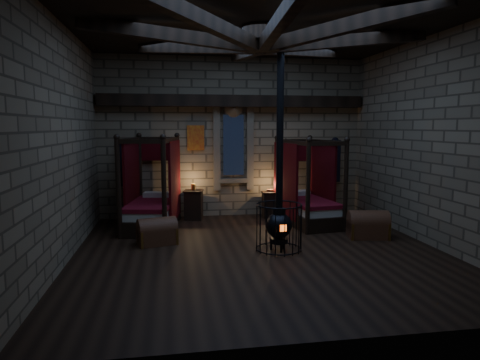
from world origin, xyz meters
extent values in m
cube|color=black|center=(0.00, 0.00, 0.00)|extent=(7.00, 7.00, 0.01)
cube|color=#847054|center=(0.00, 3.50, 2.10)|extent=(7.00, 0.02, 4.20)
cube|color=#847054|center=(0.00, -3.50, 2.10)|extent=(7.00, 0.02, 4.20)
cube|color=#847054|center=(-3.50, 0.00, 2.10)|extent=(0.02, 7.00, 4.20)
cube|color=#847054|center=(3.50, 0.00, 2.10)|extent=(0.02, 7.00, 4.20)
cube|color=black|center=(0.00, 0.00, 4.20)|extent=(7.00, 7.00, 0.01)
cube|color=black|center=(0.00, 3.32, 3.05)|extent=(6.86, 0.35, 0.30)
cylinder|color=black|center=(0.00, 0.00, 4.05)|extent=(0.70, 0.70, 0.25)
cube|color=black|center=(0.00, 3.45, 1.90)|extent=(0.55, 0.04, 1.60)
cube|color=#980F0D|center=(-1.00, 3.46, 2.10)|extent=(0.45, 0.03, 0.65)
cube|color=black|center=(-2.80, 3.34, 1.45)|extent=(0.30, 0.10, 1.15)
cube|color=black|center=(2.80, 3.34, 1.45)|extent=(0.30, 0.10, 1.15)
cube|color=black|center=(-2.13, 2.32, 0.17)|extent=(1.37, 2.16, 0.35)
cube|color=beige|center=(-2.13, 2.32, 0.45)|extent=(1.23, 1.99, 0.21)
cube|color=maroon|center=(-2.13, 2.32, 0.58)|extent=(1.29, 2.04, 0.10)
cube|color=beige|center=(-2.00, 3.05, 0.68)|extent=(0.73, 0.45, 0.14)
cube|color=#4E060A|center=(-1.96, 3.30, 1.79)|extent=(1.06, 0.22, 0.53)
cylinder|color=black|center=(-2.76, 1.44, 1.07)|extent=(0.11, 0.11, 2.13)
cylinder|color=black|center=(-2.44, 3.36, 1.07)|extent=(0.11, 0.11, 2.13)
cylinder|color=black|center=(-1.81, 1.28, 1.07)|extent=(0.11, 0.11, 2.13)
cylinder|color=black|center=(-1.49, 3.19, 1.07)|extent=(0.11, 0.11, 2.13)
cube|color=#4E060A|center=(-2.58, 2.69, 1.11)|extent=(0.30, 1.44, 1.89)
cube|color=#4E060A|center=(-1.57, 2.52, 1.11)|extent=(0.30, 1.44, 1.89)
cube|color=black|center=(1.67, 2.14, 0.17)|extent=(1.26, 2.07, 0.34)
cube|color=beige|center=(1.67, 2.14, 0.43)|extent=(1.13, 1.90, 0.21)
cube|color=maroon|center=(1.67, 2.14, 0.56)|extent=(1.19, 1.95, 0.09)
cube|color=beige|center=(1.57, 2.85, 0.66)|extent=(0.69, 0.41, 0.13)
cube|color=#4E060A|center=(1.54, 3.10, 1.74)|extent=(1.03, 0.18, 0.52)
cylinder|color=black|center=(1.32, 1.15, 1.03)|extent=(0.10, 0.10, 2.06)
cylinder|color=black|center=(1.08, 3.01, 1.03)|extent=(0.10, 0.10, 2.06)
cylinder|color=black|center=(2.25, 1.27, 1.03)|extent=(0.10, 0.10, 2.06)
cylinder|color=black|center=(2.01, 3.13, 1.03)|extent=(0.10, 0.10, 2.06)
cube|color=#4E060A|center=(1.14, 2.35, 1.08)|extent=(0.24, 1.40, 1.83)
cube|color=#4E060A|center=(2.12, 2.48, 1.08)|extent=(0.24, 1.40, 1.83)
cube|color=#582F1B|center=(-1.96, 0.87, 0.16)|extent=(0.86, 0.65, 0.32)
cylinder|color=#582F1B|center=(-1.96, 0.87, 0.32)|extent=(0.86, 0.65, 0.47)
cube|color=#B08236|center=(-2.31, 0.78, 0.16)|extent=(0.17, 0.48, 0.34)
cube|color=#B08236|center=(-1.62, 0.97, 0.16)|extent=(0.17, 0.48, 0.34)
cube|color=#582F1B|center=(2.53, 0.65, 0.17)|extent=(0.91, 0.65, 0.35)
cylinder|color=#582F1B|center=(2.53, 0.65, 0.35)|extent=(0.91, 0.65, 0.51)
cube|color=#B08236|center=(2.15, 0.72, 0.17)|extent=(0.15, 0.53, 0.37)
cube|color=#B08236|center=(2.91, 0.58, 0.17)|extent=(0.15, 0.53, 0.37)
cube|color=black|center=(-1.10, 3.11, 0.36)|extent=(0.51, 0.50, 0.73)
cube|color=black|center=(-1.10, 3.11, 0.75)|extent=(0.56, 0.55, 0.04)
cylinder|color=#B08236|center=(-1.10, 3.11, 0.85)|extent=(0.10, 0.10, 0.17)
cube|color=black|center=(0.92, 3.07, 0.32)|extent=(0.40, 0.38, 0.64)
cube|color=black|center=(0.92, 3.07, 0.66)|extent=(0.44, 0.42, 0.04)
cube|color=#582F1B|center=(0.92, 3.07, 0.72)|extent=(0.17, 0.13, 0.05)
cylinder|color=black|center=(0.38, 0.04, 0.20)|extent=(0.36, 0.36, 0.09)
sphere|color=black|center=(0.38, 0.04, 0.50)|extent=(0.51, 0.51, 0.51)
cylinder|color=black|center=(0.38, 0.04, 0.77)|extent=(0.25, 0.25, 0.13)
cube|color=#FF5914|center=(0.41, -0.20, 0.50)|extent=(0.13, 0.03, 0.13)
cylinder|color=black|center=(0.38, 0.04, 2.43)|extent=(0.14, 0.14, 3.24)
torus|color=black|center=(0.38, 0.04, 0.04)|extent=(0.89, 0.89, 0.03)
torus|color=black|center=(0.38, 0.04, 0.90)|extent=(0.89, 0.89, 0.03)
camera|label=1|loc=(-1.66, -7.82, 2.40)|focal=32.00mm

